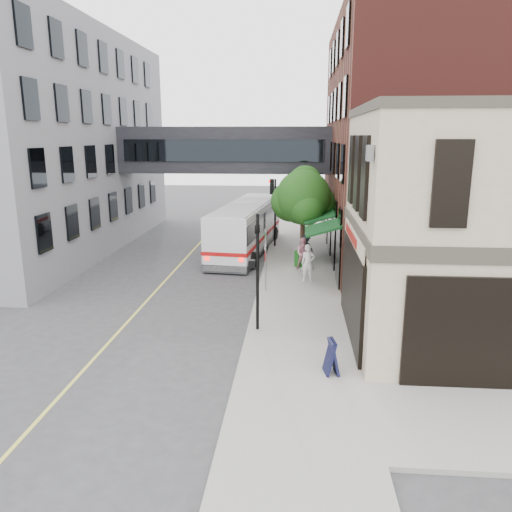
% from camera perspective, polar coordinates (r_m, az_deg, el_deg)
% --- Properties ---
extents(ground, '(120.00, 120.00, 0.00)m').
position_cam_1_polar(ground, '(17.78, -1.65, -11.13)').
color(ground, '#38383A').
rests_on(ground, ground).
extents(sidewalk_main, '(4.00, 60.00, 0.15)m').
position_cam_1_polar(sidewalk_main, '(30.94, 4.88, -0.21)').
color(sidewalk_main, gray).
rests_on(sidewalk_main, ground).
extents(corner_building, '(10.19, 8.12, 8.45)m').
position_cam_1_polar(corner_building, '(19.68, 25.95, 2.79)').
color(corner_building, tan).
rests_on(corner_building, ground).
extents(brick_building, '(13.76, 18.00, 14.00)m').
position_cam_1_polar(brick_building, '(32.10, 19.85, 12.02)').
color(brick_building, '#511F19').
rests_on(brick_building, ground).
extents(opposite_building, '(14.00, 24.00, 14.00)m').
position_cam_1_polar(opposite_building, '(37.16, -26.32, 11.56)').
color(opposite_building, slate).
rests_on(opposite_building, ground).
extents(skyway_bridge, '(14.00, 3.18, 3.00)m').
position_cam_1_polar(skyway_bridge, '(34.40, -3.46, 12.02)').
color(skyway_bridge, black).
rests_on(skyway_bridge, ground).
extents(traffic_signal_near, '(0.44, 0.22, 4.60)m').
position_cam_1_polar(traffic_signal_near, '(18.64, 0.08, -0.22)').
color(traffic_signal_near, black).
rests_on(traffic_signal_near, sidewalk_main).
extents(traffic_signal_far, '(0.53, 0.28, 4.50)m').
position_cam_1_polar(traffic_signal_far, '(33.34, 1.97, 6.53)').
color(traffic_signal_far, black).
rests_on(traffic_signal_far, sidewalk_main).
extents(street_sign_pole, '(0.08, 0.75, 3.00)m').
position_cam_1_polar(street_sign_pole, '(23.74, 1.10, 0.19)').
color(street_sign_pole, gray).
rests_on(street_sign_pole, sidewalk_main).
extents(street_tree, '(3.80, 3.20, 5.60)m').
position_cam_1_polar(street_tree, '(29.48, 5.41, 6.67)').
color(street_tree, '#382619').
rests_on(street_tree, sidewalk_main).
extents(lane_marking, '(0.12, 40.00, 0.01)m').
position_cam_1_polar(lane_marking, '(27.93, -9.64, -2.03)').
color(lane_marking, '#D8CC4C').
rests_on(lane_marking, ground).
extents(bus, '(3.88, 11.80, 3.12)m').
position_cam_1_polar(bus, '(32.44, -1.10, 3.50)').
color(bus, white).
rests_on(bus, ground).
extents(pedestrian_a, '(0.71, 0.48, 1.90)m').
position_cam_1_polar(pedestrian_a, '(25.63, 5.96, -0.79)').
color(pedestrian_a, white).
rests_on(pedestrian_a, sidewalk_main).
extents(pedestrian_b, '(0.91, 0.73, 1.79)m').
position_cam_1_polar(pedestrian_b, '(27.89, 5.46, 0.29)').
color(pedestrian_b, pink).
rests_on(pedestrian_b, sidewalk_main).
extents(pedestrian_c, '(1.27, 1.09, 1.70)m').
position_cam_1_polar(pedestrian_c, '(29.26, 5.67, 0.83)').
color(pedestrian_c, black).
rests_on(pedestrian_c, sidewalk_main).
extents(newspaper_box, '(0.59, 0.56, 0.93)m').
position_cam_1_polar(newspaper_box, '(28.55, 5.00, -0.28)').
color(newspaper_box, '#135514').
rests_on(newspaper_box, sidewalk_main).
extents(sandwich_board, '(0.51, 0.69, 1.12)m').
position_cam_1_polar(sandwich_board, '(16.07, 8.63, -11.32)').
color(sandwich_board, black).
rests_on(sandwich_board, sidewalk_main).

